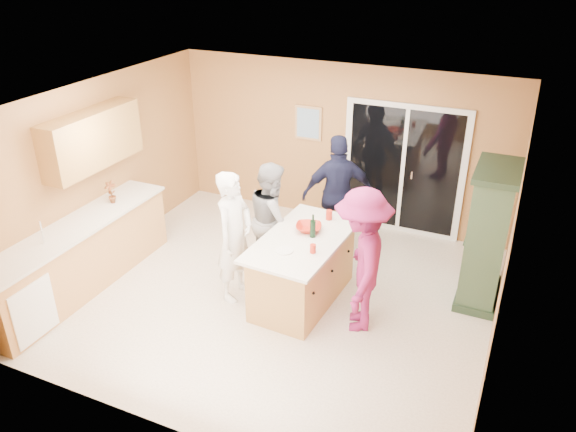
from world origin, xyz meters
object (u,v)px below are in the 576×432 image
at_px(woman_grey, 273,219).
at_px(woman_magenta, 361,261).
at_px(green_hutch, 487,237).
at_px(kitchen_island, 303,271).
at_px(woman_white, 235,237).
at_px(woman_navy, 338,195).

distance_m(woman_grey, woman_magenta, 1.65).
relative_size(green_hutch, woman_grey, 1.12).
height_order(kitchen_island, woman_grey, woman_grey).
distance_m(green_hutch, woman_grey, 2.81).
bearing_deg(green_hutch, kitchen_island, -154.71).
bearing_deg(woman_grey, woman_white, 138.47).
relative_size(woman_grey, woman_navy, 0.90).
bearing_deg(green_hutch, woman_navy, 168.06).
relative_size(woman_navy, woman_magenta, 1.00).
bearing_deg(green_hutch, woman_white, -156.98).
bearing_deg(kitchen_island, woman_white, -159.60).
height_order(green_hutch, woman_grey, green_hutch).
bearing_deg(woman_grey, green_hutch, -107.74).
xyz_separation_m(kitchen_island, green_hutch, (2.11, 0.99, 0.46)).
xyz_separation_m(woman_grey, woman_magenta, (1.48, -0.71, 0.09)).
height_order(kitchen_island, woman_white, woman_white).
relative_size(woman_white, woman_grey, 1.07).
distance_m(green_hutch, woman_navy, 2.20).
bearing_deg(woman_navy, woman_white, 35.93).
distance_m(green_hutch, woman_magenta, 1.76).
xyz_separation_m(kitchen_island, woman_white, (-0.84, -0.26, 0.45)).
relative_size(kitchen_island, woman_grey, 1.10).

